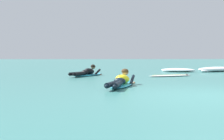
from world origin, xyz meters
name	(u,v)px	position (x,y,z in m)	size (l,w,h in m)	color
ground_plane	(138,71)	(0.00, 10.00, 0.00)	(120.00, 120.00, 0.00)	#387A75
surfer_near	(121,81)	(-1.71, 2.18, 0.14)	(1.15, 2.51, 0.55)	#2DB2D1
surfer_far	(87,73)	(-2.78, 6.65, 0.13)	(1.63, 2.41, 0.54)	#2DB2D1
drifting_surfboard	(171,76)	(0.80, 6.09, 0.03)	(2.12, 1.08, 0.16)	white
whitewater_front	(178,70)	(2.18, 9.61, 0.09)	(2.04, 1.50, 0.20)	white
whitewater_mid_right	(217,69)	(4.36, 9.48, 0.13)	(2.70, 1.56, 0.28)	white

